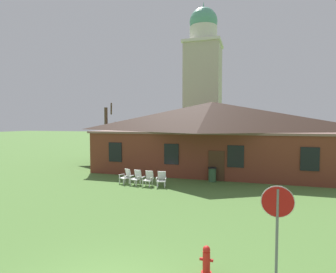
{
  "coord_description": "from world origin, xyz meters",
  "views": [
    {
      "loc": [
        3.11,
        -5.03,
        4.06
      ],
      "look_at": [
        -0.95,
        8.37,
        3.32
      ],
      "focal_mm": 28.67,
      "sensor_mm": 36.0,
      "label": 1
    }
  ],
  "objects_px": {
    "lawn_chair_near_door": "(136,177)",
    "trash_bin": "(212,174)",
    "lawn_chair_middle": "(161,179)",
    "fire_hydrant": "(206,261)",
    "lawn_chair_by_porch": "(126,176)",
    "stop_sign": "(277,214)",
    "lawn_chair_left_end": "(148,178)"
  },
  "relations": [
    {
      "from": "lawn_chair_middle",
      "to": "stop_sign",
      "type": "bearing_deg",
      "value": -55.95
    },
    {
      "from": "lawn_chair_near_door",
      "to": "trash_bin",
      "type": "bearing_deg",
      "value": 27.2
    },
    {
      "from": "fire_hydrant",
      "to": "trash_bin",
      "type": "bearing_deg",
      "value": 96.71
    },
    {
      "from": "lawn_chair_left_end",
      "to": "fire_hydrant",
      "type": "distance_m",
      "value": 10.28
    },
    {
      "from": "stop_sign",
      "to": "lawn_chair_left_end",
      "type": "xyz_separation_m",
      "value": [
        -6.83,
        8.78,
        -1.27
      ]
    },
    {
      "from": "lawn_chair_left_end",
      "to": "fire_hydrant",
      "type": "bearing_deg",
      "value": -60.33
    },
    {
      "from": "fire_hydrant",
      "to": "lawn_chair_by_porch",
      "type": "bearing_deg",
      "value": 126.53
    },
    {
      "from": "lawn_chair_near_door",
      "to": "lawn_chair_left_end",
      "type": "height_order",
      "value": "same"
    },
    {
      "from": "stop_sign",
      "to": "fire_hydrant",
      "type": "relative_size",
      "value": 3.15
    },
    {
      "from": "lawn_chair_middle",
      "to": "fire_hydrant",
      "type": "relative_size",
      "value": 1.21
    },
    {
      "from": "lawn_chair_near_door",
      "to": "trash_bin",
      "type": "relative_size",
      "value": 0.98
    },
    {
      "from": "stop_sign",
      "to": "lawn_chair_middle",
      "type": "relative_size",
      "value": 2.6
    },
    {
      "from": "stop_sign",
      "to": "lawn_chair_by_porch",
      "type": "xyz_separation_m",
      "value": [
        -8.52,
        9.0,
        -1.27
      ]
    },
    {
      "from": "stop_sign",
      "to": "lawn_chair_by_porch",
      "type": "distance_m",
      "value": 12.46
    },
    {
      "from": "fire_hydrant",
      "to": "trash_bin",
      "type": "distance_m",
      "value": 11.46
    },
    {
      "from": "lawn_chair_near_door",
      "to": "fire_hydrant",
      "type": "distance_m",
      "value": 10.8
    },
    {
      "from": "lawn_chair_middle",
      "to": "trash_bin",
      "type": "height_order",
      "value": "trash_bin"
    },
    {
      "from": "fire_hydrant",
      "to": "lawn_chair_middle",
      "type": "bearing_deg",
      "value": 115.18
    },
    {
      "from": "lawn_chair_by_porch",
      "to": "lawn_chair_near_door",
      "type": "height_order",
      "value": "same"
    },
    {
      "from": "lawn_chair_middle",
      "to": "trash_bin",
      "type": "relative_size",
      "value": 0.98
    },
    {
      "from": "lawn_chair_by_porch",
      "to": "trash_bin",
      "type": "bearing_deg",
      "value": 22.31
    },
    {
      "from": "lawn_chair_middle",
      "to": "trash_bin",
      "type": "distance_m",
      "value": 3.75
    },
    {
      "from": "lawn_chair_near_door",
      "to": "lawn_chair_middle",
      "type": "bearing_deg",
      "value": -1.03
    },
    {
      "from": "lawn_chair_near_door",
      "to": "trash_bin",
      "type": "xyz_separation_m",
      "value": [
        4.62,
        2.37,
        -0.0
      ]
    },
    {
      "from": "trash_bin",
      "to": "stop_sign",
      "type": "bearing_deg",
      "value": -74.65
    },
    {
      "from": "lawn_chair_near_door",
      "to": "trash_bin",
      "type": "height_order",
      "value": "trash_bin"
    },
    {
      "from": "lawn_chair_near_door",
      "to": "lawn_chair_left_end",
      "type": "distance_m",
      "value": 0.87
    },
    {
      "from": "lawn_chair_left_end",
      "to": "fire_hydrant",
      "type": "xyz_separation_m",
      "value": [
        5.09,
        -8.93,
        -0.12
      ]
    },
    {
      "from": "stop_sign",
      "to": "fire_hydrant",
      "type": "xyz_separation_m",
      "value": [
        -1.74,
        -0.15,
        -1.39
      ]
    },
    {
      "from": "lawn_chair_near_door",
      "to": "lawn_chair_by_porch",
      "type": "bearing_deg",
      "value": 170.21
    },
    {
      "from": "lawn_chair_near_door",
      "to": "lawn_chair_middle",
      "type": "relative_size",
      "value": 1.0
    },
    {
      "from": "lawn_chair_by_porch",
      "to": "lawn_chair_middle",
      "type": "distance_m",
      "value": 2.56
    }
  ]
}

